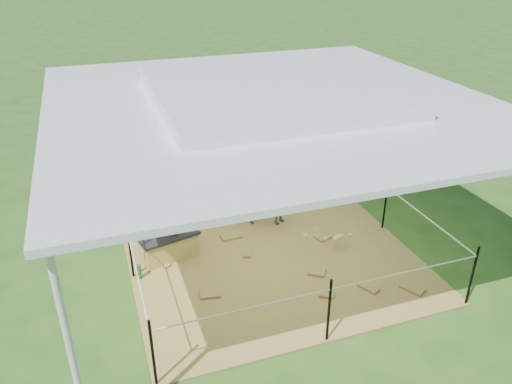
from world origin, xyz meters
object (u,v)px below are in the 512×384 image
object	(u,v)px
trash_barrel	(341,106)
picnic_table_far	(307,78)
foal	(339,236)
straw_bale	(169,246)
pony	(266,204)
picnic_table_near	(234,90)
green_bottle	(139,272)
woman	(171,206)
distant_person	(246,89)

from	to	relation	value
trash_barrel	picnic_table_far	bearing A→B (deg)	80.27
foal	trash_barrel	world-z (taller)	trash_barrel
straw_bale	pony	xyz separation A→B (m)	(1.88, 0.45, 0.23)
straw_bale	foal	bearing A→B (deg)	-13.31
straw_bale	trash_barrel	size ratio (longest dim) A/B	0.98
foal	picnic_table_far	bearing A→B (deg)	52.43
pony	picnic_table_near	xyz separation A→B (m)	(1.73, 7.74, -0.05)
straw_bale	green_bottle	world-z (taller)	straw_bale
straw_bale	picnic_table_far	world-z (taller)	picnic_table_far
woman	green_bottle	xyz separation A→B (m)	(-0.65, -0.45, -0.82)
pony	distant_person	bearing A→B (deg)	5.02
green_bottle	distant_person	bearing A→B (deg)	61.59
straw_bale	green_bottle	xyz separation A→B (m)	(-0.55, -0.45, -0.08)
trash_barrel	distant_person	world-z (taller)	distant_person
picnic_table_near	distant_person	distance (m)	0.55
woman	pony	size ratio (longest dim) A/B	1.06
woman	foal	bearing A→B (deg)	62.19
green_bottle	straw_bale	bearing A→B (deg)	39.29
straw_bale	picnic_table_near	world-z (taller)	picnic_table_near
straw_bale	picnic_table_near	size ratio (longest dim) A/B	0.46
green_bottle	pony	distance (m)	2.61
foal	distant_person	distance (m)	8.44
green_bottle	picnic_table_near	distance (m)	9.59
straw_bale	woman	bearing A→B (deg)	0.00
trash_barrel	distant_person	distance (m)	3.19
straw_bale	green_bottle	bearing A→B (deg)	-140.71
picnic_table_far	trash_barrel	bearing A→B (deg)	-94.59
pony	picnic_table_far	xyz separation A→B (m)	(4.71, 8.57, -0.11)
green_bottle	picnic_table_far	size ratio (longest dim) A/B	0.15
woman	pony	bearing A→B (deg)	90.07
pony	trash_barrel	xyz separation A→B (m)	(4.07, 4.85, -0.00)
green_bottle	trash_barrel	world-z (taller)	trash_barrel
trash_barrel	picnic_table_far	distance (m)	3.77
green_bottle	foal	xyz separation A→B (m)	(3.34, -0.21, 0.09)
green_bottle	distant_person	distance (m)	9.28
distant_person	green_bottle	bearing A→B (deg)	46.83
pony	picnic_table_far	size ratio (longest dim) A/B	0.61
green_bottle	foal	world-z (taller)	foal
trash_barrel	straw_bale	bearing A→B (deg)	-138.31
straw_bale	picnic_table_near	distance (m)	8.95
distant_person	pony	bearing A→B (deg)	59.97
green_bottle	pony	world-z (taller)	pony
green_bottle	pony	bearing A→B (deg)	20.26
green_bottle	distant_person	xyz separation A→B (m)	(4.41, 8.16, 0.37)
trash_barrel	pony	bearing A→B (deg)	-129.99
straw_bale	trash_barrel	xyz separation A→B (m)	(5.95, 5.30, 0.23)
green_bottle	pony	xyz separation A→B (m)	(2.43, 0.90, 0.31)
straw_bale	picnic_table_far	xyz separation A→B (m)	(6.59, 9.02, 0.12)
woman	pony	xyz separation A→B (m)	(1.78, 0.45, -0.51)
green_bottle	trash_barrel	distance (m)	8.69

